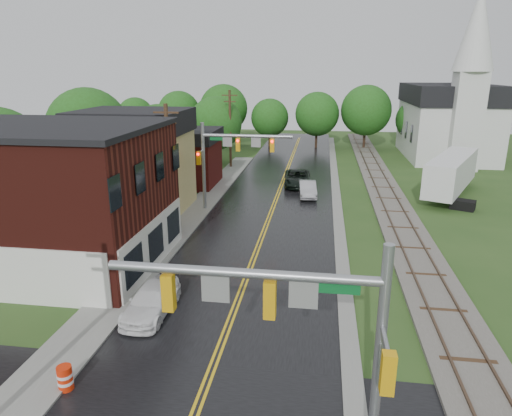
% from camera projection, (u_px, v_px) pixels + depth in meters
% --- Properties ---
extents(main_road, '(10.00, 90.00, 0.02)m').
position_uv_depth(main_road, '(275.00, 202.00, 40.32)').
color(main_road, black).
rests_on(main_road, ground).
extents(curb_right, '(0.80, 70.00, 0.12)m').
position_uv_depth(curb_right, '(336.00, 190.00, 44.31)').
color(curb_right, gray).
rests_on(curb_right, ground).
extents(sidewalk_left, '(2.40, 50.00, 0.12)m').
position_uv_depth(sidewalk_left, '(192.00, 216.00, 36.44)').
color(sidewalk_left, gray).
rests_on(sidewalk_left, ground).
extents(brick_building, '(14.30, 10.30, 8.30)m').
position_uv_depth(brick_building, '(37.00, 196.00, 26.63)').
color(brick_building, '#47140F').
rests_on(brick_building, ground).
extents(yellow_house, '(8.00, 7.00, 6.40)m').
position_uv_depth(yellow_house, '(136.00, 172.00, 37.12)').
color(yellow_house, tan).
rests_on(yellow_house, ground).
extents(darkred_building, '(7.00, 6.00, 4.40)m').
position_uv_depth(darkred_building, '(182.00, 163.00, 45.79)').
color(darkred_building, '#3F0F0C').
rests_on(darkred_building, ground).
extents(church, '(10.40, 18.40, 20.00)m').
position_uv_depth(church, '(450.00, 113.00, 58.34)').
color(church, silver).
rests_on(church, ground).
extents(railroad, '(3.20, 80.00, 0.30)m').
position_uv_depth(railroad, '(384.00, 191.00, 43.65)').
color(railroad, '#59544C').
rests_on(railroad, ground).
extents(traffic_signal_near, '(7.34, 0.30, 7.20)m').
position_uv_depth(traffic_signal_near, '(298.00, 320.00, 11.89)').
color(traffic_signal_near, gray).
rests_on(traffic_signal_near, ground).
extents(traffic_signal_far, '(7.34, 0.43, 7.20)m').
position_uv_depth(traffic_signal_far, '(229.00, 151.00, 36.51)').
color(traffic_signal_far, gray).
rests_on(traffic_signal_far, ground).
extents(utility_pole_b, '(1.80, 0.28, 9.00)m').
position_uv_depth(utility_pole_b, '(169.00, 165.00, 32.31)').
color(utility_pole_b, '#382616').
rests_on(utility_pole_b, ground).
extents(utility_pole_c, '(1.80, 0.28, 9.00)m').
position_uv_depth(utility_pole_c, '(230.00, 128.00, 53.14)').
color(utility_pole_c, '#382616').
rests_on(utility_pole_c, ground).
extents(tree_left_b, '(7.60, 7.60, 9.69)m').
position_uv_depth(tree_left_b, '(90.00, 131.00, 42.91)').
color(tree_left_b, black).
rests_on(tree_left_b, ground).
extents(tree_left_c, '(6.00, 6.00, 7.65)m').
position_uv_depth(tree_left_c, '(160.00, 133.00, 50.28)').
color(tree_left_c, black).
rests_on(tree_left_c, ground).
extents(tree_left_e, '(6.40, 6.40, 8.16)m').
position_uv_depth(tree_left_e, '(217.00, 125.00, 55.19)').
color(tree_left_e, black).
rests_on(tree_left_e, ground).
extents(suv_dark, '(2.98, 5.79, 1.56)m').
position_uv_depth(suv_dark, '(298.00, 178.00, 45.65)').
color(suv_dark, black).
rests_on(suv_dark, ground).
extents(sedan_silver, '(1.91, 4.41, 1.41)m').
position_uv_depth(sedan_silver, '(308.00, 189.00, 41.80)').
color(sedan_silver, '#A0A0A5').
rests_on(sedan_silver, ground).
extents(pickup_white, '(1.91, 4.54, 1.31)m').
position_uv_depth(pickup_white, '(152.00, 301.00, 21.73)').
color(pickup_white, white).
rests_on(pickup_white, ground).
extents(semi_trailer, '(7.18, 11.73, 3.73)m').
position_uv_depth(semi_trailer, '(452.00, 172.00, 41.64)').
color(semi_trailer, black).
rests_on(semi_trailer, ground).
extents(construction_barrel, '(0.61, 0.61, 0.96)m').
position_uv_depth(construction_barrel, '(65.00, 378.00, 16.56)').
color(construction_barrel, red).
rests_on(construction_barrel, ground).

